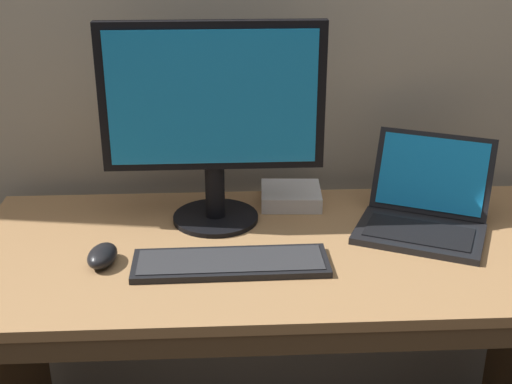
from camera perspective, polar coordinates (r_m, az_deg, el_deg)
The scene contains 6 objects.
desk at distance 1.80m, azimuth 2.11°, elevation -12.37°, with size 1.49×0.67×0.78m.
laptop_black at distance 1.77m, azimuth 13.70°, elevation -1.68°, with size 0.40×0.39×0.21m.
external_monitor at distance 1.67m, azimuth -3.58°, elevation 6.53°, with size 0.54×0.22×0.51m.
wired_keyboard at distance 1.56m, azimuth -2.11°, elevation -5.87°, with size 0.44×0.14×0.02m.
computer_mouse at distance 1.60m, azimuth -12.58°, elevation -5.16°, with size 0.06×0.10×0.04m, color black.
external_drive_box at distance 1.88m, azimuth 2.90°, elevation -0.33°, with size 0.16×0.15×0.04m, color silver.
Camera 1 is at (-0.14, -1.46, 1.55)m, focal length 48.40 mm.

